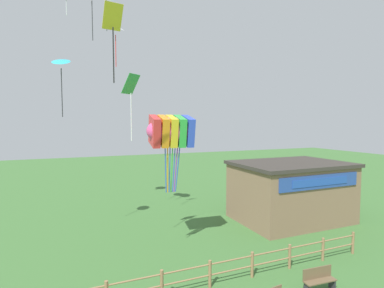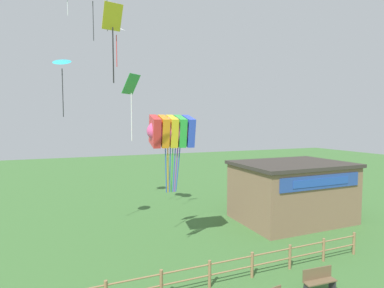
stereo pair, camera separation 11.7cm
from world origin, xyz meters
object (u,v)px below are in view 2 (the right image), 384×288
Objects in this scene: kite_white_delta at (116,28)px; kite_green_diamond at (131,92)px; kite_rainbow_parafoil at (172,131)px; kite_yellow_diamond at (113,27)px; kite_cyan_delta at (62,64)px; park_bench_by_building at (319,280)px; seaside_building at (292,191)px.

kite_green_diamond is (0.06, -4.46, -4.59)m from kite_white_delta.
kite_rainbow_parafoil is 1.41× the size of kite_yellow_diamond.
kite_cyan_delta is at bearing -157.64° from kite_white_delta.
kite_white_delta is at bearing 115.36° from kite_rainbow_parafoil.
park_bench_by_building is at bearing -22.43° from kite_yellow_diamond.
seaside_building reaches higher than park_bench_by_building.
kite_yellow_diamond is at bearing -99.38° from kite_white_delta.
park_bench_by_building is 0.52× the size of kite_white_delta.
kite_white_delta is at bearing 90.73° from kite_green_diamond.
kite_rainbow_parafoil is 1.24× the size of kite_green_diamond.
seaside_building is 10.77m from kite_rainbow_parafoil.
kite_yellow_diamond is (-1.30, -7.86, -2.38)m from kite_white_delta.
kite_cyan_delta is (-15.17, 1.83, 8.35)m from seaside_building.
kite_white_delta reaches higher than park_bench_by_building.
seaside_building is 17.42m from kite_cyan_delta.
kite_white_delta reaches higher than kite_rainbow_parafoil.
kite_cyan_delta reaches higher than kite_rainbow_parafoil.
seaside_building is 2.60× the size of kite_yellow_diamond.
kite_yellow_diamond reaches higher than seaside_building.
park_bench_by_building is 13.43m from kite_yellow_diamond.
kite_cyan_delta is at bearing 149.03° from kite_rainbow_parafoil.
kite_white_delta is (-6.56, 11.10, 12.78)m from park_bench_by_building.
seaside_building is 9.67m from park_bench_by_building.
kite_white_delta reaches higher than kite_green_diamond.
kite_cyan_delta is (-5.51, 3.31, 3.84)m from kite_rainbow_parafoil.
kite_rainbow_parafoil is (-4.35, 6.44, 6.14)m from park_bench_by_building.
kite_green_diamond is (-2.15, 0.20, 2.05)m from kite_rainbow_parafoil.
kite_white_delta is 6.40m from kite_green_diamond.
park_bench_by_building is 9.91m from kite_rainbow_parafoil.
kite_yellow_diamond reaches higher than park_bench_by_building.
kite_green_diamond is 1.14× the size of kite_yellow_diamond.
kite_cyan_delta is (-9.86, 9.75, 9.98)m from park_bench_by_building.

